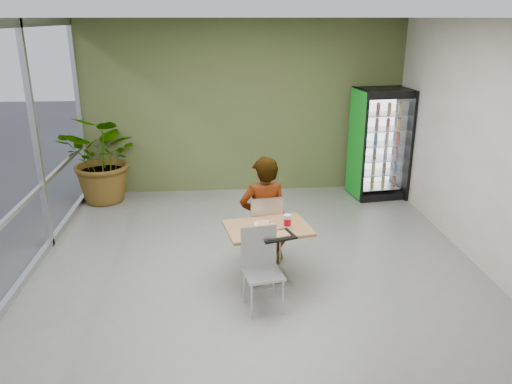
% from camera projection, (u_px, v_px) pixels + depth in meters
% --- Properties ---
extents(ground, '(7.00, 7.00, 0.00)m').
position_uv_depth(ground, '(259.00, 276.00, 6.54)').
color(ground, gray).
rests_on(ground, ground).
extents(room_envelope, '(6.00, 7.00, 3.20)m').
position_uv_depth(room_envelope, '(259.00, 158.00, 6.01)').
color(room_envelope, silver).
rests_on(room_envelope, ground).
extents(storefront_frame, '(0.10, 7.00, 3.20)m').
position_uv_depth(storefront_frame, '(2.00, 164.00, 5.79)').
color(storefront_frame, '#B4B6B9').
rests_on(storefront_frame, ground).
extents(dining_table, '(1.13, 0.89, 0.75)m').
position_uv_depth(dining_table, '(268.00, 242.00, 6.25)').
color(dining_table, '#B3804C').
rests_on(dining_table, ground).
extents(chair_far, '(0.50, 0.50, 0.99)m').
position_uv_depth(chair_far, '(265.00, 224.00, 6.70)').
color(chair_far, '#B4B6B9').
rests_on(chair_far, ground).
extents(chair_near, '(0.49, 0.50, 0.96)m').
position_uv_depth(chair_near, '(261.00, 261.00, 5.72)').
color(chair_near, '#B4B6B9').
rests_on(chair_near, ground).
extents(seated_woman, '(0.72, 0.52, 1.81)m').
position_uv_depth(seated_woman, '(264.00, 221.00, 6.74)').
color(seated_woman, black).
rests_on(seated_woman, ground).
extents(pizza_plate, '(0.33, 0.25, 0.03)m').
position_uv_depth(pizza_plate, '(263.00, 223.00, 6.24)').
color(pizza_plate, silver).
rests_on(pizza_plate, dining_table).
extents(soda_cup, '(0.09, 0.09, 0.17)m').
position_uv_depth(soda_cup, '(287.00, 221.00, 6.14)').
color(soda_cup, silver).
rests_on(soda_cup, dining_table).
extents(napkin_stack, '(0.18, 0.18, 0.02)m').
position_uv_depth(napkin_stack, '(249.00, 234.00, 5.96)').
color(napkin_stack, silver).
rests_on(napkin_stack, dining_table).
extents(cafeteria_tray, '(0.47, 0.40, 0.02)m').
position_uv_depth(cafeteria_tray, '(277.00, 236.00, 5.89)').
color(cafeteria_tray, black).
rests_on(cafeteria_tray, dining_table).
extents(beverage_fridge, '(1.01, 0.82, 2.01)m').
position_uv_depth(beverage_fridge, '(380.00, 144.00, 9.17)').
color(beverage_fridge, black).
rests_on(beverage_fridge, ground).
extents(potted_plant, '(1.86, 1.76, 1.63)m').
position_uv_depth(potted_plant, '(105.00, 158.00, 8.94)').
color(potted_plant, '#255E27').
rests_on(potted_plant, ground).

